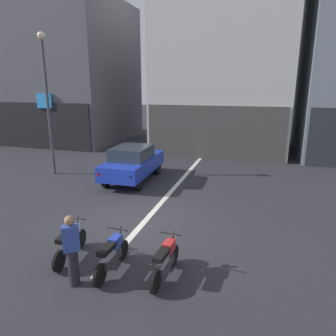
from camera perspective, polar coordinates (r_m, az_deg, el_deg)
ground_plane at (r=10.08m, az=-4.89°, el=-10.45°), size 120.00×120.00×0.00m
lane_centre_line at (r=15.45m, az=3.34°, el=-1.24°), size 0.20×18.00×0.01m
building_corner_left at (r=27.28m, az=-19.14°, el=16.20°), size 10.29×8.97×10.54m
building_mid_block at (r=22.62m, az=10.76°, el=22.35°), size 8.53×8.13×14.63m
car_blue_crossing_near at (r=14.36m, az=-6.52°, el=1.07°), size 1.87×4.15×1.64m
street_lamp at (r=16.05m, az=-21.58°, el=13.13°), size 0.36×0.36×6.69m
motorcycle_silver_row_leftmost at (r=8.47m, az=-17.66°, el=-12.92°), size 0.55×1.67×0.98m
motorcycle_blue_row_left_mid at (r=7.69m, az=-10.34°, el=-15.43°), size 0.55×1.67×0.98m
motorcycle_red_row_centre at (r=7.37m, az=-0.42°, el=-16.61°), size 0.55×1.67×0.98m
person_by_motorcycles at (r=7.24m, az=-17.37°, el=-14.36°), size 0.42×0.38×1.67m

